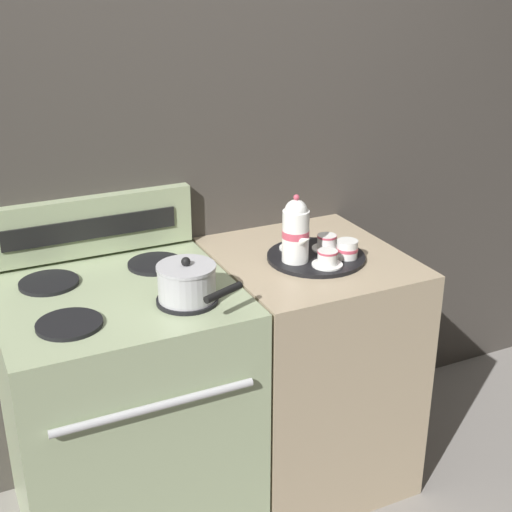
# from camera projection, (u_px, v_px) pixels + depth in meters

# --- Properties ---
(ground_plane) EXTENTS (6.00, 6.00, 0.00)m
(ground_plane) POSITION_uv_depth(u_px,v_px,m) (217.00, 491.00, 2.66)
(ground_plane) COLOR gray
(wall_back) EXTENTS (6.00, 0.05, 2.20)m
(wall_back) POSITION_uv_depth(u_px,v_px,m) (171.00, 182.00, 2.54)
(wall_back) COLOR #423D38
(wall_back) RESTS_ON ground
(stove) EXTENTS (0.73, 0.71, 0.90)m
(stove) POSITION_uv_depth(u_px,v_px,m) (127.00, 413.00, 2.36)
(stove) COLOR #9EAD84
(stove) RESTS_ON ground
(control_panel) EXTENTS (0.72, 0.05, 0.20)m
(control_panel) POSITION_uv_depth(u_px,v_px,m) (89.00, 226.00, 2.41)
(control_panel) COLOR #9EAD84
(control_panel) RESTS_ON stove
(side_counter) EXTENTS (0.62, 0.68, 0.89)m
(side_counter) POSITION_uv_depth(u_px,v_px,m) (307.00, 366.00, 2.64)
(side_counter) COLOR tan
(side_counter) RESTS_ON ground
(saucepan) EXTENTS (0.21, 0.27, 0.13)m
(saucepan) POSITION_uv_depth(u_px,v_px,m) (187.00, 282.00, 2.11)
(saucepan) COLOR #B7B7BC
(saucepan) RESTS_ON stove
(serving_tray) EXTENTS (0.34, 0.34, 0.01)m
(serving_tray) POSITION_uv_depth(u_px,v_px,m) (316.00, 257.00, 2.44)
(serving_tray) COLOR black
(serving_tray) RESTS_ON side_counter
(teapot) EXTENTS (0.09, 0.15, 0.23)m
(teapot) POSITION_uv_depth(u_px,v_px,m) (296.00, 231.00, 2.35)
(teapot) COLOR white
(teapot) RESTS_ON serving_tray
(teacup_left) EXTENTS (0.10, 0.10, 0.05)m
(teacup_left) POSITION_uv_depth(u_px,v_px,m) (327.00, 242.00, 2.47)
(teacup_left) COLOR white
(teacup_left) RESTS_ON serving_tray
(teacup_right) EXTENTS (0.10, 0.10, 0.05)m
(teacup_right) POSITION_uv_depth(u_px,v_px,m) (294.00, 242.00, 2.48)
(teacup_right) COLOR white
(teacup_right) RESTS_ON serving_tray
(teacup_front) EXTENTS (0.10, 0.10, 0.05)m
(teacup_front) POSITION_uv_depth(u_px,v_px,m) (327.00, 258.00, 2.34)
(teacup_front) COLOR white
(teacup_front) RESTS_ON serving_tray
(creamer_jug) EXTENTS (0.07, 0.07, 0.06)m
(creamer_jug) POSITION_uv_depth(u_px,v_px,m) (347.00, 249.00, 2.40)
(creamer_jug) COLOR white
(creamer_jug) RESTS_ON serving_tray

